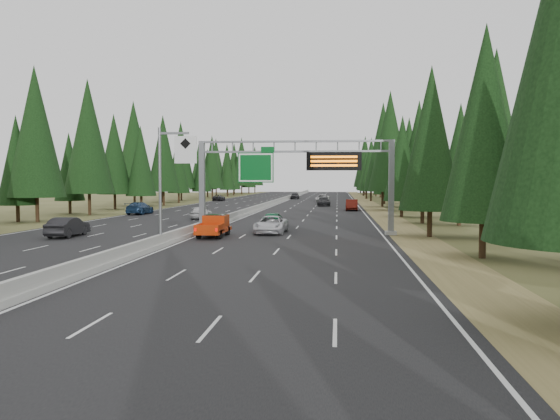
{
  "coord_description": "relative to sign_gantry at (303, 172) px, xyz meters",
  "views": [
    {
      "loc": [
        11.8,
        -10.43,
        4.52
      ],
      "look_at": [
        8.59,
        20.0,
        2.88
      ],
      "focal_mm": 35.0,
      "sensor_mm": 36.0,
      "label": 1
    }
  ],
  "objects": [
    {
      "name": "car_onc_far",
      "position": [
        -23.42,
        74.14,
        -4.5
      ],
      "size": [
        2.48,
        5.02,
        1.37
      ],
      "primitive_type": "imported",
      "rotation": [
        0.0,
        0.0,
        3.18
      ],
      "color": "black",
      "rests_on": "road"
    },
    {
      "name": "hov_sign_pole",
      "position": [
        -8.33,
        -9.92,
        -0.54
      ],
      "size": [
        2.8,
        0.5,
        8.0
      ],
      "color": "slate",
      "rests_on": "road"
    },
    {
      "name": "sign_gantry",
      "position": [
        0.0,
        0.0,
        0.0
      ],
      "size": [
        16.75,
        0.98,
        7.8
      ],
      "color": "slate",
      "rests_on": "road"
    },
    {
      "name": "car_ahead_green",
      "position": [
        -3.24,
        5.6,
        -4.44
      ],
      "size": [
        1.82,
        4.43,
        1.5
      ],
      "primitive_type": "imported",
      "rotation": [
        0.0,
        0.0,
        -0.01
      ],
      "color": "#155E37",
      "rests_on": "road"
    },
    {
      "name": "tree_row_left",
      "position": [
        -31.16,
        39.51,
        4.22
      ],
      "size": [
        12.3,
        245.42,
        18.98
      ],
      "color": "black",
      "rests_on": "ground"
    },
    {
      "name": "car_onc_near",
      "position": [
        -18.42,
        -4.16,
        -4.4
      ],
      "size": [
        1.79,
        4.81,
        1.57
      ],
      "primitive_type": "imported",
      "rotation": [
        0.0,
        0.0,
        3.17
      ],
      "color": "black",
      "rests_on": "road"
    },
    {
      "name": "red_pickup",
      "position": [
        -6.85,
        -2.62,
        -4.24
      ],
      "size": [
        1.89,
        5.28,
        1.72
      ],
      "color": "black",
      "rests_on": "road"
    },
    {
      "name": "car_onc_blue",
      "position": [
        -23.28,
        24.71,
        -4.38
      ],
      "size": [
        2.3,
        5.6,
        1.62
      ],
      "primitive_type": "imported",
      "rotation": [
        0.0,
        0.0,
        3.14
      ],
      "color": "navy",
      "rests_on": "road"
    },
    {
      "name": "car_ahead_far",
      "position": [
        -7.42,
        87.45,
        -4.39
      ],
      "size": [
        1.97,
        4.7,
        1.59
      ],
      "primitive_type": "imported",
      "rotation": [
        0.0,
        0.0,
        -0.02
      ],
      "color": "black",
      "rests_on": "road"
    },
    {
      "name": "car_onc_white",
      "position": [
        -12.8,
        16.57,
        -4.42
      ],
      "size": [
        1.82,
        4.5,
        1.53
      ],
      "primitive_type": "imported",
      "rotation": [
        0.0,
        0.0,
        3.14
      ],
      "color": "silver",
      "rests_on": "road"
    },
    {
      "name": "car_ahead_white",
      "position": [
        -0.22,
        69.97,
        -4.41
      ],
      "size": [
        2.98,
        5.79,
        1.56
      ],
      "primitive_type": "imported",
      "rotation": [
        0.0,
        0.0,
        -0.07
      ],
      "color": "silver",
      "rests_on": "road"
    },
    {
      "name": "road",
      "position": [
        -8.92,
        45.12,
        -5.23
      ],
      "size": [
        32.0,
        260.0,
        0.08
      ],
      "primitive_type": "cube",
      "color": "black",
      "rests_on": "ground"
    },
    {
      "name": "car_ahead_dkgrey",
      "position": [
        0.47,
        51.31,
        -4.4
      ],
      "size": [
        2.58,
        5.58,
        1.58
      ],
      "primitive_type": "imported",
      "rotation": [
        0.0,
        0.0,
        0.07
      ],
      "color": "black",
      "rests_on": "road"
    },
    {
      "name": "tree_row_right",
      "position": [
        13.02,
        43.67,
        3.78
      ],
      "size": [
        11.99,
        245.88,
        18.97
      ],
      "color": "black",
      "rests_on": "ground"
    },
    {
      "name": "shoulder_left",
      "position": [
        -26.72,
        45.12,
        -5.24
      ],
      "size": [
        3.6,
        260.0,
        0.06
      ],
      "primitive_type": "cube",
      "color": "#4F5226",
      "rests_on": "ground"
    },
    {
      "name": "silver_minivan",
      "position": [
        -2.69,
        0.31,
        -4.45
      ],
      "size": [
        2.59,
        5.36,
        1.47
      ],
      "primitive_type": "imported",
      "rotation": [
        0.0,
        0.0,
        -0.03
      ],
      "color": "silver",
      "rests_on": "road"
    },
    {
      "name": "median_barrier",
      "position": [
        -8.92,
        45.12,
        -4.85
      ],
      "size": [
        0.7,
        260.0,
        0.85
      ],
      "color": "gray",
      "rests_on": "road"
    },
    {
      "name": "car_ahead_dkred",
      "position": [
        5.05,
        37.05,
        -4.36
      ],
      "size": [
        1.89,
        5.05,
        1.65
      ],
      "primitive_type": "imported",
      "rotation": [
        0.0,
        0.0,
        -0.03
      ],
      "color": "#5C150D",
      "rests_on": "road"
    },
    {
      "name": "shoulder_right",
      "position": [
        8.88,
        45.12,
        -5.24
      ],
      "size": [
        3.6,
        260.0,
        0.06
      ],
      "primitive_type": "cube",
      "color": "olive",
      "rests_on": "ground"
    }
  ]
}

